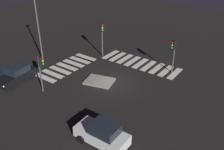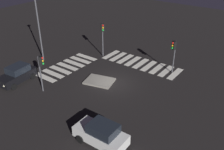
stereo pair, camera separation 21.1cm
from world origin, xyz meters
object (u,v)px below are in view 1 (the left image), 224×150
object	(u,v)px
car_white	(102,134)
traffic_light_east	(102,32)
traffic_light_north	(41,66)
car_black	(17,75)
traffic_light_south	(173,49)
traffic_island	(99,81)
street_lamp	(37,18)

from	to	relation	value
car_white	traffic_light_east	world-z (taller)	traffic_light_east
traffic_light_east	traffic_light_north	size ratio (longest dim) A/B	1.16
car_black	traffic_light_north	world-z (taller)	traffic_light_north
car_white	traffic_light_north	bearing A→B (deg)	-15.54
traffic_light_south	traffic_light_north	xyz separation A→B (m)	(8.72, 11.29, -0.05)
traffic_island	traffic_light_north	world-z (taller)	traffic_light_north
car_white	traffic_light_north	size ratio (longest dim) A/B	1.11
traffic_island	car_black	bearing A→B (deg)	36.48
traffic_island	street_lamp	size ratio (longest dim) A/B	0.43
traffic_light_south	street_lamp	bearing A→B (deg)	-32.31
traffic_light_east	street_lamp	xyz separation A→B (m)	(5.55, 5.39, 2.11)
car_white	traffic_light_south	xyz separation A→B (m)	(0.62, -13.67, 2.06)
car_black	traffic_light_south	bearing A→B (deg)	127.42
car_white	traffic_light_north	xyz separation A→B (m)	(9.34, -2.38, 2.01)
traffic_light_south	traffic_light_east	xyz separation A→B (m)	(9.23, 0.98, 0.40)
traffic_island	street_lamp	world-z (taller)	street_lamp
traffic_light_south	traffic_light_north	bearing A→B (deg)	-3.30
car_black	traffic_island	bearing A→B (deg)	120.42
traffic_island	car_white	distance (m)	9.33
traffic_light_south	street_lamp	xyz separation A→B (m)	(14.78, 6.37, 2.51)
traffic_island	traffic_light_north	size ratio (longest dim) A/B	0.91
car_white	street_lamp	distance (m)	17.65
traffic_light_north	street_lamp	bearing A→B (deg)	91.98
car_black	traffic_light_south	xyz separation A→B (m)	(-12.41, -11.77, 2.05)
car_black	street_lamp	xyz separation A→B (m)	(2.37, -5.40, 4.56)
traffic_light_north	traffic_light_south	bearing A→B (deg)	3.38
traffic_island	car_black	world-z (taller)	car_black
car_black	traffic_light_east	distance (m)	11.51
car_white	street_lamp	xyz separation A→B (m)	(15.40, -7.30, 4.57)
car_white	traffic_light_east	distance (m)	16.25
car_black	traffic_light_east	xyz separation A→B (m)	(-3.18, -10.79, 2.46)
traffic_light_south	traffic_island	bearing A→B (deg)	-4.88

